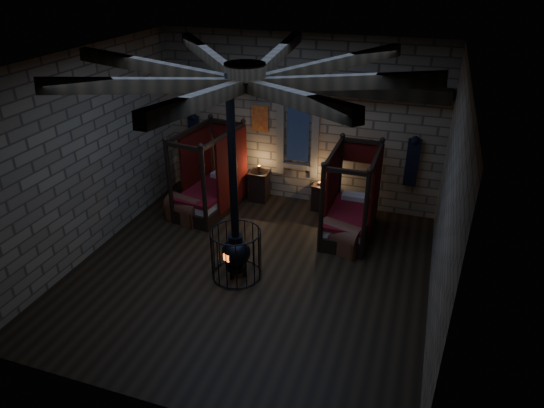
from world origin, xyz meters
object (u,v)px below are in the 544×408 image
(stove, at_px, (236,249))
(bed_right, at_px, (350,214))
(trunk_right, at_px, (341,238))
(trunk_left, at_px, (185,209))
(bed_left, at_px, (212,190))

(stove, bearing_deg, bed_right, 74.73)
(bed_right, xyz_separation_m, trunk_right, (-0.05, -0.75, -0.21))
(bed_right, distance_m, trunk_right, 0.78)
(bed_right, distance_m, trunk_left, 3.94)
(trunk_left, height_order, trunk_right, trunk_right)
(bed_right, height_order, stove, stove)
(bed_left, bearing_deg, bed_right, 5.73)
(bed_left, relative_size, bed_right, 1.05)
(stove, bearing_deg, bed_left, 146.41)
(trunk_right, bearing_deg, bed_right, 104.78)
(trunk_right, distance_m, stove, 2.44)
(bed_left, xyz_separation_m, stove, (1.67, -2.47, 0.11))
(bed_left, bearing_deg, stove, -48.78)
(bed_left, xyz_separation_m, trunk_left, (-0.37, -0.74, -0.23))
(trunk_right, bearing_deg, trunk_left, -163.16)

